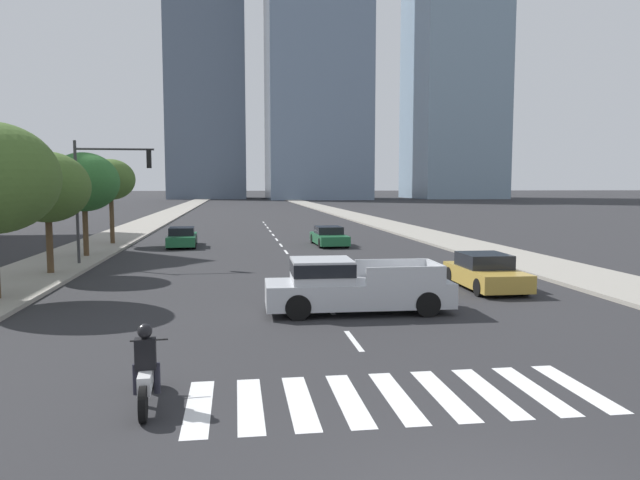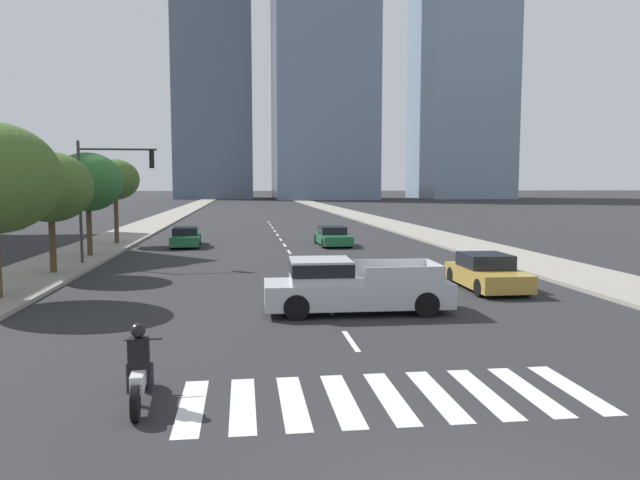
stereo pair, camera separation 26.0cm
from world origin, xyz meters
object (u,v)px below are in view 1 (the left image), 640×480
motorcycle_lead (146,373)px  street_tree_fourth (111,180)px  pickup_truck (349,286)px  sedan_gold_1 (485,273)px  street_tree_second (47,187)px  street_tree_third (84,182)px  sedan_green_2 (182,238)px  traffic_signal_far (105,180)px  sedan_green_0 (329,237)px

motorcycle_lead → street_tree_fourth: bearing=8.4°
pickup_truck → sedan_gold_1: bearing=-148.6°
pickup_truck → motorcycle_lead: bearing=55.7°
street_tree_second → street_tree_third: size_ratio=0.95×
sedan_green_2 → traffic_signal_far: 9.77m
sedan_gold_1 → street_tree_third: street_tree_third is taller
traffic_signal_far → street_tree_third: (-1.73, 3.12, -0.08)m
pickup_truck → sedan_green_0: pickup_truck is taller
sedan_green_0 → street_tree_fourth: bearing=-99.4°
sedan_gold_1 → sedan_green_0: bearing=-167.6°
sedan_gold_1 → traffic_signal_far: traffic_signal_far is taller
street_tree_third → street_tree_fourth: street_tree_third is taller
sedan_green_0 → street_tree_second: bearing=-52.9°
sedan_green_2 → street_tree_second: 12.99m
motorcycle_lead → sedan_green_0: motorcycle_lead is taller
motorcycle_lead → sedan_gold_1: motorcycle_lead is taller
traffic_signal_far → street_tree_second: traffic_signal_far is taller
street_tree_second → street_tree_fourth: bearing=90.0°
sedan_green_0 → sedan_green_2: 9.41m
sedan_green_2 → street_tree_third: bearing=138.6°
motorcycle_lead → traffic_signal_far: bearing=9.7°
sedan_green_0 → street_tree_fourth: (-13.92, 1.90, 3.68)m
street_tree_second → sedan_green_2: bearing=68.9°
sedan_green_2 → street_tree_fourth: 5.97m
motorcycle_lead → street_tree_second: 17.51m
motorcycle_lead → sedan_green_0: bearing=-19.5°
sedan_gold_1 → street_tree_fourth: size_ratio=0.80×
sedan_green_2 → traffic_signal_far: (-2.80, -8.66, 3.56)m
sedan_green_0 → street_tree_fourth: 14.52m
motorcycle_lead → street_tree_third: (-6.31, 22.21, 3.48)m
pickup_truck → street_tree_fourth: bearing=-61.4°
sedan_green_2 → street_tree_second: (-4.53, -11.74, 3.24)m
pickup_truck → street_tree_fourth: street_tree_fourth is taller
motorcycle_lead → street_tree_second: bearing=17.7°
sedan_green_0 → traffic_signal_far: 15.05m
sedan_green_0 → sedan_gold_1: (3.35, -16.70, 0.04)m
pickup_truck → sedan_green_0: size_ratio=1.24×
motorcycle_lead → street_tree_second: size_ratio=0.43×
pickup_truck → traffic_signal_far: 15.78m
street_tree_second → traffic_signal_far: bearing=60.6°
motorcycle_lead → pickup_truck: bearing=-39.5°
street_tree_third → street_tree_fourth: (0.00, 6.84, 0.18)m
street_tree_second → sedan_gold_1: bearing=-17.8°
motorcycle_lead → street_tree_fourth: size_ratio=0.41×
street_tree_fourth → traffic_signal_far: bearing=-80.1°
pickup_truck → sedan_gold_1: pickup_truck is taller
traffic_signal_far → street_tree_fourth: bearing=99.9°
sedan_green_0 → street_tree_second: street_tree_second is taller
sedan_gold_1 → traffic_signal_far: bearing=-118.0°
pickup_truck → traffic_signal_far: bearing=-50.1°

